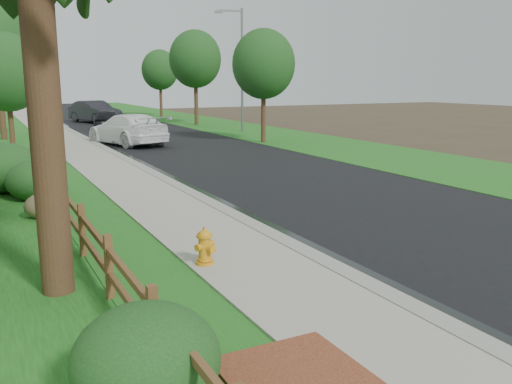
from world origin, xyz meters
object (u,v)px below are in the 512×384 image
streetlight (240,63)px  dark_car_mid (107,119)px  white_suv (128,129)px  ranch_fence (72,215)px  fire_hydrant (205,247)px

streetlight → dark_car_mid: bearing=137.4°
white_suv → streetlight: size_ratio=0.72×
white_suv → dark_car_mid: white_suv is taller
white_suv → dark_car_mid: bearing=-111.4°
dark_car_mid → streetlight: size_ratio=0.51×
white_suv → ranch_fence: bearing=57.0°
ranch_fence → dark_car_mid: bearing=76.5°
ranch_fence → fire_hydrant: bearing=-56.8°
streetlight → ranch_fence: bearing=-123.8°
ranch_fence → dark_car_mid: size_ratio=4.09×
fire_hydrant → dark_car_mid: size_ratio=0.17×
ranch_fence → fire_hydrant: 3.48m
white_suv → fire_hydrant: bearing=64.5°
dark_car_mid → streetlight: (7.41, -6.82, 3.82)m
ranch_fence → white_suv: (5.60, 17.48, 0.24)m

